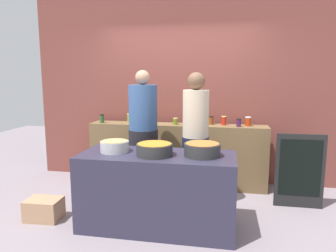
{
  "coord_description": "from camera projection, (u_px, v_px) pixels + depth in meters",
  "views": [
    {
      "loc": [
        0.72,
        -3.53,
        1.68
      ],
      "look_at": [
        0.0,
        0.35,
        1.05
      ],
      "focal_mm": 33.38,
      "sensor_mm": 36.0,
      "label": 1
    }
  ],
  "objects": [
    {
      "name": "ground",
      "position": [
        163.0,
        215.0,
        3.83
      ],
      "size": [
        12.0,
        12.0,
        0.0
      ],
      "primitive_type": "plane",
      "color": "gray"
    },
    {
      "name": "storefront_wall",
      "position": [
        181.0,
        88.0,
        5.0
      ],
      "size": [
        4.8,
        0.12,
        3.0
      ],
      "primitive_type": "cube",
      "color": "brown",
      "rests_on": "ground"
    },
    {
      "name": "display_shelf",
      "position": [
        177.0,
        155.0,
        4.82
      ],
      "size": [
        2.7,
        0.36,
        0.96
      ],
      "primitive_type": "cube",
      "color": "brown",
      "rests_on": "ground"
    },
    {
      "name": "prep_table",
      "position": [
        157.0,
        191.0,
        3.47
      ],
      "size": [
        1.7,
        0.7,
        0.84
      ],
      "primitive_type": "cube",
      "color": "#2B293D",
      "rests_on": "ground"
    },
    {
      "name": "preserve_jar_0",
      "position": [
        102.0,
        118.0,
        4.88
      ],
      "size": [
        0.07,
        0.07,
        0.13
      ],
      "color": "#2E562B",
      "rests_on": "display_shelf"
    },
    {
      "name": "preserve_jar_1",
      "position": [
        129.0,
        118.0,
        4.89
      ],
      "size": [
        0.07,
        0.07,
        0.14
      ],
      "color": "olive",
      "rests_on": "display_shelf"
    },
    {
      "name": "preserve_jar_2",
      "position": [
        176.0,
        121.0,
        4.69
      ],
      "size": [
        0.07,
        0.07,
        0.1
      ],
      "color": "olive",
      "rests_on": "display_shelf"
    },
    {
      "name": "preserve_jar_3",
      "position": [
        191.0,
        121.0,
        4.7
      ],
      "size": [
        0.08,
        0.08,
        0.1
      ],
      "color": "#401046",
      "rests_on": "display_shelf"
    },
    {
      "name": "preserve_jar_4",
      "position": [
        211.0,
        120.0,
        4.71
      ],
      "size": [
        0.08,
        0.08,
        0.13
      ],
      "color": "brown",
      "rests_on": "display_shelf"
    },
    {
      "name": "preserve_jar_5",
      "position": [
        224.0,
        121.0,
        4.65
      ],
      "size": [
        0.07,
        0.07,
        0.14
      ],
      "color": "red",
      "rests_on": "display_shelf"
    },
    {
      "name": "preserve_jar_6",
      "position": [
        239.0,
        123.0,
        4.5
      ],
      "size": [
        0.07,
        0.07,
        0.12
      ],
      "color": "#441D45",
      "rests_on": "display_shelf"
    },
    {
      "name": "preserve_jar_7",
      "position": [
        248.0,
        121.0,
        4.57
      ],
      "size": [
        0.09,
        0.09,
        0.14
      ],
      "color": "#B0310E",
      "rests_on": "display_shelf"
    },
    {
      "name": "cooking_pot_left",
      "position": [
        115.0,
        146.0,
        3.5
      ],
      "size": [
        0.32,
        0.32,
        0.13
      ],
      "color": "#B7B7BC",
      "rests_on": "prep_table"
    },
    {
      "name": "cooking_pot_center",
      "position": [
        154.0,
        150.0,
        3.34
      ],
      "size": [
        0.39,
        0.39,
        0.13
      ],
      "color": "#2D2D2D",
      "rests_on": "prep_table"
    },
    {
      "name": "cooking_pot_right",
      "position": [
        202.0,
        150.0,
        3.31
      ],
      "size": [
        0.38,
        0.38,
        0.14
      ],
      "color": "#2D2D2D",
      "rests_on": "prep_table"
    },
    {
      "name": "cook_with_tongs",
      "position": [
        143.0,
        142.0,
        4.23
      ],
      "size": [
        0.4,
        0.4,
        1.76
      ],
      "color": "black",
      "rests_on": "ground"
    },
    {
      "name": "cook_in_cap",
      "position": [
        195.0,
        148.0,
        3.88
      ],
      "size": [
        0.33,
        0.33,
        1.73
      ],
      "color": "#161B31",
      "rests_on": "ground"
    },
    {
      "name": "bread_crate",
      "position": [
        44.0,
        209.0,
        3.69
      ],
      "size": [
        0.41,
        0.31,
        0.25
      ],
      "primitive_type": "cube",
      "rotation": [
        0.0,
        0.0,
        0.05
      ],
      "color": "tan",
      "rests_on": "ground"
    },
    {
      "name": "chalkboard_sign",
      "position": [
        300.0,
        171.0,
        3.98
      ],
      "size": [
        0.6,
        0.05,
        0.96
      ],
      "color": "black",
      "rests_on": "ground"
    }
  ]
}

